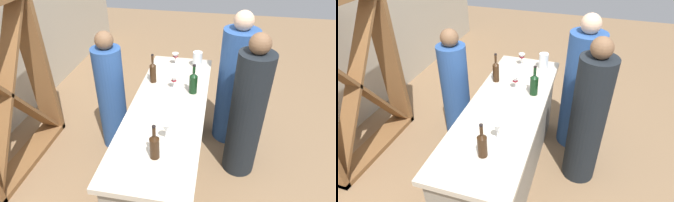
{
  "view_description": "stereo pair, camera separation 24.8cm",
  "coord_description": "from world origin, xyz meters",
  "views": [
    {
      "loc": [
        -2.14,
        -0.4,
        2.43
      ],
      "look_at": [
        0.0,
        0.0,
        0.96
      ],
      "focal_mm": 30.4,
      "sensor_mm": 36.0,
      "label": 1
    },
    {
      "loc": [
        -2.08,
        -0.64,
        2.43
      ],
      "look_at": [
        0.0,
        0.0,
        0.96
      ],
      "focal_mm": 30.4,
      "sensor_mm": 36.0,
      "label": 2
    }
  ],
  "objects": [
    {
      "name": "person_right_guest",
      "position": [
        0.39,
        0.73,
        0.67
      ],
      "size": [
        0.36,
        0.36,
        1.44
      ],
      "rotation": [
        0.0,
        0.0,
        -1.39
      ],
      "color": "#284C8C",
      "rests_on": "ground"
    },
    {
      "name": "person_left_guest",
      "position": [
        0.78,
        -0.64,
        0.74
      ],
      "size": [
        0.5,
        0.5,
        1.61
      ],
      "rotation": [
        0.0,
        0.0,
        1.22
      ],
      "color": "#284C8C",
      "rests_on": "ground"
    },
    {
      "name": "bar_counter",
      "position": [
        0.0,
        0.0,
        0.46
      ],
      "size": [
        2.09,
        0.7,
        0.91
      ],
      "color": "gray",
      "rests_on": "ground"
    },
    {
      "name": "ground_plane",
      "position": [
        0.0,
        0.0,
        0.0
      ],
      "size": [
        12.0,
        12.0,
        0.0
      ],
      "primitive_type": "plane",
      "color": "#846647"
    },
    {
      "name": "wine_glass_near_left",
      "position": [
        -0.47,
        -0.07,
        1.02
      ],
      "size": [
        0.07,
        0.07,
        0.16
      ],
      "color": "white",
      "rests_on": "bar_counter"
    },
    {
      "name": "water_pitcher",
      "position": [
        0.85,
        -0.19,
        1.0
      ],
      "size": [
        0.11,
        0.11,
        0.18
      ],
      "color": "silver",
      "rests_on": "bar_counter"
    },
    {
      "name": "wine_bottle_center_amber_brown",
      "position": [
        0.41,
        0.24,
        1.03
      ],
      "size": [
        0.07,
        0.07,
        0.32
      ],
      "color": "#331E0F",
      "rests_on": "bar_counter"
    },
    {
      "name": "wine_bottle_second_left_dark_green",
      "position": [
        0.27,
        -0.2,
        1.03
      ],
      "size": [
        0.08,
        0.08,
        0.31
      ],
      "color": "black",
      "rests_on": "bar_counter"
    },
    {
      "name": "wine_rack",
      "position": [
        -0.09,
        1.65,
        0.89
      ],
      "size": [
        1.26,
        0.28,
        1.79
      ],
      "color": "brown",
      "rests_on": "ground"
    },
    {
      "name": "wine_glass_near_center",
      "position": [
        0.32,
        0.0,
        1.01
      ],
      "size": [
        0.07,
        0.07,
        0.14
      ],
      "color": "white",
      "rests_on": "bar_counter"
    },
    {
      "name": "wine_bottle_leftmost_amber_brown",
      "position": [
        -0.67,
        -0.03,
        1.02
      ],
      "size": [
        0.07,
        0.07,
        0.29
      ],
      "color": "#331E0F",
      "rests_on": "bar_counter"
    },
    {
      "name": "person_center_guest",
      "position": [
        0.25,
        -0.76,
        0.73
      ],
      "size": [
        0.4,
        0.4,
        1.58
      ],
      "rotation": [
        0.0,
        0.0,
        1.74
      ],
      "color": "black",
      "rests_on": "ground"
    },
    {
      "name": "wine_glass_near_right",
      "position": [
        0.86,
        0.07,
        1.01
      ],
      "size": [
        0.08,
        0.08,
        0.14
      ],
      "color": "white",
      "rests_on": "bar_counter"
    }
  ]
}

